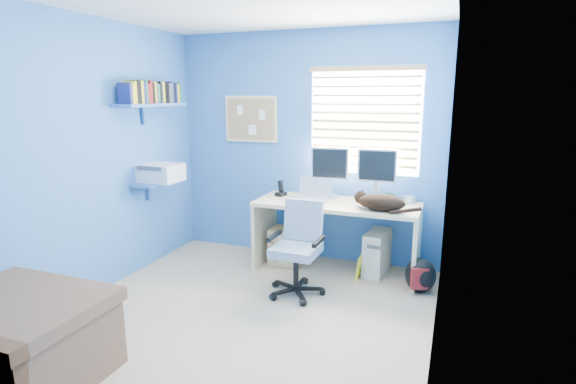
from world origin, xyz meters
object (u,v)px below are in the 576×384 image
at_px(tower_pc, 377,252).
at_px(office_chair, 298,260).
at_px(desk, 336,237).
at_px(laptop, 313,189).
at_px(cat, 382,202).

relative_size(tower_pc, office_chair, 0.52).
relative_size(desk, laptop, 5.06).
height_order(desk, tower_pc, desk).
xyz_separation_m(tower_pc, office_chair, (-0.62, -0.73, 0.10)).
relative_size(laptop, cat, 0.74).
relative_size(desk, office_chair, 1.95).
bearing_deg(office_chair, cat, 35.03).
distance_m(cat, tower_pc, 0.65).
bearing_deg(desk, office_chair, -107.21).
xyz_separation_m(desk, cat, (0.48, -0.17, 0.45)).
xyz_separation_m(laptop, cat, (0.75, -0.22, -0.03)).
bearing_deg(cat, tower_pc, 125.40).
height_order(laptop, tower_pc, laptop).
xyz_separation_m(laptop, tower_pc, (0.69, 0.03, -0.62)).
height_order(laptop, cat, laptop).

